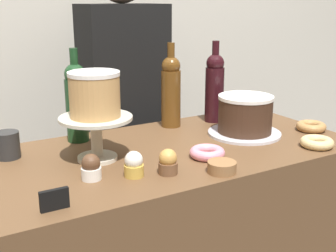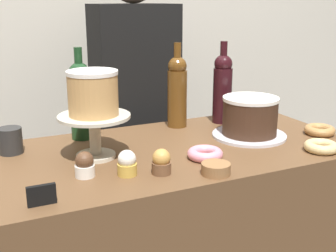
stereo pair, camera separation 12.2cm
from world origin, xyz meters
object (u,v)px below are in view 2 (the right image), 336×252
cupcake_vanilla (127,163)px  cupcake_chocolate (85,165)px  cake_stand_pedestal (95,129)px  cookie_stack (216,169)px  cupcake_caramel (161,162)px  coffee_cup_ceramic (10,141)px  price_sign_chalkboard (42,195)px  donut_glazed (321,147)px  white_layer_cake (93,93)px  barista_figure (136,130)px  wine_bottle_green (80,99)px  chocolate_round_cake (250,116)px  wine_bottle_dark_red (222,87)px  wine_bottle_amber (177,90)px  donut_pink (205,154)px  donut_maple (320,130)px

cupcake_vanilla → cupcake_chocolate: bearing=160.3°
cake_stand_pedestal → cookie_stack: bearing=-46.1°
cupcake_caramel → coffee_cup_ceramic: size_ratio=0.87×
cake_stand_pedestal → cupcake_chocolate: cake_stand_pedestal is taller
price_sign_chalkboard → coffee_cup_ceramic: coffee_cup_ceramic is taller
donut_glazed → price_sign_chalkboard: bearing=-179.3°
white_layer_cake → barista_figure: size_ratio=0.10×
barista_figure → wine_bottle_green: bearing=-135.7°
chocolate_round_cake → cookie_stack: chocolate_round_cake is taller
wine_bottle_dark_red → cupcake_vanilla: bearing=-145.9°
white_layer_cake → cupcake_vanilla: white_layer_cake is taller
white_layer_cake → wine_bottle_amber: bearing=28.3°
donut_pink → cookie_stack: 0.13m
wine_bottle_green → donut_pink: 0.49m
wine_bottle_amber → price_sign_chalkboard: 0.78m
barista_figure → coffee_cup_ceramic: bearing=-146.8°
wine_bottle_dark_red → cupcake_caramel: bearing=-138.4°
wine_bottle_green → cookie_stack: size_ratio=3.87×
cupcake_caramel → cupcake_chocolate: (-0.20, 0.07, 0.00)m
wine_bottle_dark_red → cupcake_chocolate: 0.74m
white_layer_cake → donut_maple: (0.82, -0.11, -0.19)m
cupcake_chocolate → donut_pink: size_ratio=0.66×
cupcake_vanilla → price_sign_chalkboard: 0.27m
cake_stand_pedestal → wine_bottle_green: wine_bottle_green is taller
chocolate_round_cake → donut_glazed: bearing=-62.6°
cake_stand_pedestal → donut_pink: 0.35m
wine_bottle_green → cupcake_vanilla: (0.03, -0.39, -0.11)m
cupcake_chocolate → white_layer_cake: bearing=62.6°
donut_maple → wine_bottle_dark_red: bearing=128.8°
chocolate_round_cake → coffee_cup_ceramic: (-0.80, 0.18, -0.04)m
wine_bottle_green → price_sign_chalkboard: size_ratio=4.65×
wine_bottle_green → cupcake_caramel: bearing=-74.3°
cupcake_chocolate → donut_pink: 0.38m
donut_maple → wine_bottle_amber: bearing=143.1°
wine_bottle_green → cupcake_chocolate: 0.38m
cake_stand_pedestal → wine_bottle_amber: wine_bottle_amber is taller
cupcake_caramel → coffee_cup_ceramic: (-0.37, 0.37, 0.01)m
cake_stand_pedestal → donut_pink: (0.31, -0.16, -0.08)m
white_layer_cake → donut_pink: 0.39m
wine_bottle_dark_red → donut_glazed: 0.48m
price_sign_chalkboard → wine_bottle_green: bearing=64.9°
cupcake_chocolate → coffee_cup_ceramic: 0.34m
cupcake_caramel → price_sign_chalkboard: 0.35m
white_layer_cake → donut_glazed: bearing=-20.7°
wine_bottle_green → chocolate_round_cake: bearing=-23.5°
cupcake_chocolate → wine_bottle_dark_red: bearing=26.5°
cookie_stack → barista_figure: barista_figure is taller
cupcake_caramel → donut_pink: bearing=17.2°
chocolate_round_cake → wine_bottle_green: (-0.55, 0.24, 0.07)m
donut_glazed → cupcake_caramel: bearing=175.1°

